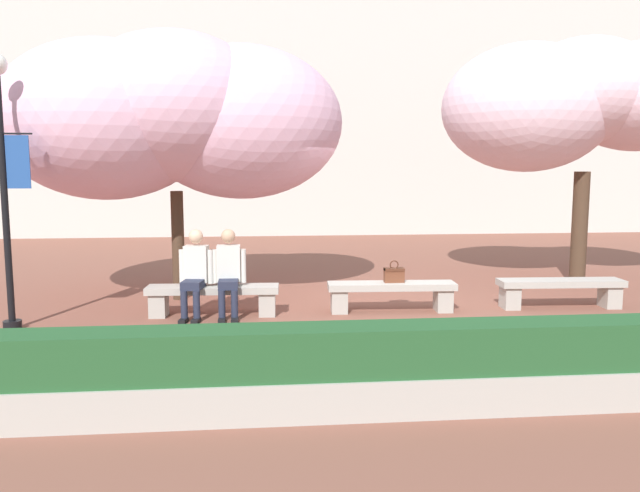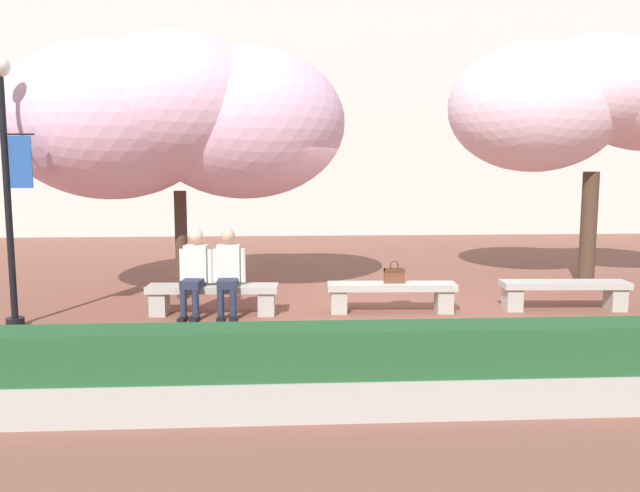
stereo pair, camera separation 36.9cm
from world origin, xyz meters
The scene contains 12 objects.
ground_plane centered at (0.00, 0.00, 0.00)m, with size 100.00×100.00×0.00m, color brown.
building_facade centered at (0.00, 12.76, 4.27)m, with size 28.00×4.00×8.53m, color beige.
stone_bench_west_end centered at (-2.69, 0.00, 0.31)m, with size 1.96×0.51×0.45m.
stone_bench_near_west centered at (0.00, 0.00, 0.31)m, with size 1.96×0.51×0.45m.
stone_bench_center centered at (2.69, 0.00, 0.31)m, with size 1.96×0.51×0.45m.
person_seated_left centered at (-2.94, -0.05, 0.70)m, with size 0.51×0.72×1.29m.
person_seated_right centered at (-2.45, -0.05, 0.70)m, with size 0.51×0.68×1.29m.
handbag centered at (0.04, 0.03, 0.58)m, with size 0.30×0.15×0.34m.
cherry_tree_main centered at (-3.37, 1.32, 3.00)m, with size 5.51×3.60×4.35m.
cherry_tree_secondary centered at (3.85, 2.08, 3.41)m, with size 4.93×3.12×4.55m.
lamp_post_with_banner centered at (-5.35, -0.53, 2.21)m, with size 0.54×0.28×3.66m.
planter_hedge_foreground centered at (0.00, -3.86, 0.39)m, with size 10.79×0.50×0.80m.
Camera 2 is at (-1.62, -9.21, 2.19)m, focal length 35.00 mm.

